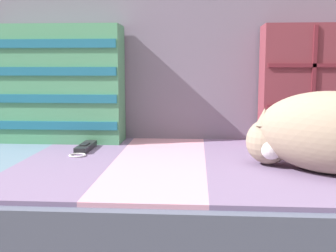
{
  "coord_description": "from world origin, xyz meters",
  "views": [
    {
      "loc": [
        0.1,
        -1.07,
        0.61
      ],
      "look_at": [
        0.03,
        0.02,
        0.45
      ],
      "focal_mm": 45.0,
      "sensor_mm": 36.0,
      "label": 1
    }
  ],
  "objects_px": {
    "couch": "(161,217)",
    "sleeping_cat": "(324,134)",
    "game_remote_far": "(85,147)",
    "throw_pillow_striped": "(53,84)",
    "throw_pillow_quilted": "(331,85)"
  },
  "relations": [
    {
      "from": "game_remote_far",
      "to": "couch",
      "type": "bearing_deg",
      "value": -18.68
    },
    {
      "from": "throw_pillow_striped",
      "to": "couch",
      "type": "bearing_deg",
      "value": -31.29
    },
    {
      "from": "throw_pillow_striped",
      "to": "sleeping_cat",
      "type": "distance_m",
      "value": 0.89
    },
    {
      "from": "couch",
      "to": "game_remote_far",
      "type": "xyz_separation_m",
      "value": [
        -0.24,
        0.08,
        0.19
      ]
    },
    {
      "from": "throw_pillow_quilted",
      "to": "couch",
      "type": "bearing_deg",
      "value": -156.16
    },
    {
      "from": "throw_pillow_striped",
      "to": "sleeping_cat",
      "type": "bearing_deg",
      "value": -25.78
    },
    {
      "from": "throw_pillow_quilted",
      "to": "throw_pillow_striped",
      "type": "height_order",
      "value": "throw_pillow_striped"
    },
    {
      "from": "couch",
      "to": "throw_pillow_striped",
      "type": "bearing_deg",
      "value": 148.71
    },
    {
      "from": "sleeping_cat",
      "to": "game_remote_far",
      "type": "height_order",
      "value": "sleeping_cat"
    },
    {
      "from": "throw_pillow_quilted",
      "to": "game_remote_far",
      "type": "xyz_separation_m",
      "value": [
        -0.78,
        -0.15,
        -0.19
      ]
    },
    {
      "from": "couch",
      "to": "throw_pillow_quilted",
      "type": "xyz_separation_m",
      "value": [
        0.54,
        0.24,
        0.37
      ]
    },
    {
      "from": "couch",
      "to": "sleeping_cat",
      "type": "xyz_separation_m",
      "value": [
        0.41,
        -0.15,
        0.27
      ]
    },
    {
      "from": "throw_pillow_striped",
      "to": "sleeping_cat",
      "type": "height_order",
      "value": "throw_pillow_striped"
    },
    {
      "from": "game_remote_far",
      "to": "throw_pillow_quilted",
      "type": "bearing_deg",
      "value": 11.29
    },
    {
      "from": "sleeping_cat",
      "to": "game_remote_far",
      "type": "bearing_deg",
      "value": 160.51
    }
  ]
}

